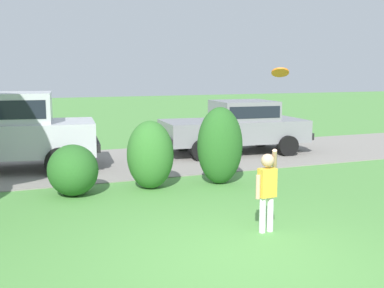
% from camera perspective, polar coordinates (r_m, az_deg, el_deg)
% --- Properties ---
extents(ground_plane, '(80.00, 80.00, 0.00)m').
position_cam_1_polar(ground_plane, '(6.47, 6.22, -13.52)').
color(ground_plane, '#518E42').
extents(driveway_strip, '(28.00, 4.40, 0.02)m').
position_cam_1_polar(driveway_strip, '(13.00, -8.79, -2.21)').
color(driveway_strip, gray).
rests_on(driveway_strip, ground).
extents(shrub_centre_left, '(0.99, 1.13, 1.01)m').
position_cam_1_polar(shrub_centre_left, '(9.77, -13.90, -3.01)').
color(shrub_centre_left, '#286023').
rests_on(shrub_centre_left, ground).
extents(shrub_centre, '(0.97, 0.96, 1.42)m').
position_cam_1_polar(shrub_centre, '(10.04, -4.96, -1.27)').
color(shrub_centre, '#33702B').
rests_on(shrub_centre, ground).
extents(shrub_centre_right, '(1.00, 0.86, 1.67)m').
position_cam_1_polar(shrub_centre_right, '(10.43, 3.33, -0.19)').
color(shrub_centre_right, '#286023').
rests_on(shrub_centre_right, ground).
extents(parked_sedan, '(4.52, 2.34, 1.56)m').
position_cam_1_polar(parked_sedan, '(14.37, 5.29, 2.26)').
color(parked_sedan, gray).
rests_on(parked_sedan, ground).
extents(child_thrower, '(0.45, 0.28, 1.29)m').
position_cam_1_polar(child_thrower, '(7.38, 8.86, -4.93)').
color(child_thrower, white).
rests_on(child_thrower, ground).
extents(frisbee, '(0.31, 0.26, 0.21)m').
position_cam_1_polar(frisbee, '(7.92, 10.38, 8.33)').
color(frisbee, orange).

